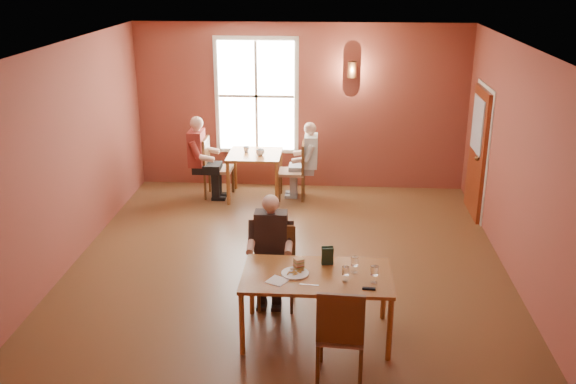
# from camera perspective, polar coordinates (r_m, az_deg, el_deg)

# --- Properties ---
(ground) EXTENTS (6.00, 7.00, 0.01)m
(ground) POSITION_cam_1_polar(r_m,az_deg,el_deg) (8.90, -0.09, -6.81)
(ground) COLOR brown
(ground) RESTS_ON ground
(wall_back) EXTENTS (6.00, 0.04, 3.00)m
(wall_back) POSITION_cam_1_polar(r_m,az_deg,el_deg) (11.72, 1.14, 7.56)
(wall_back) COLOR brown
(wall_back) RESTS_ON ground
(wall_front) EXTENTS (6.00, 0.04, 3.00)m
(wall_front) POSITION_cam_1_polar(r_m,az_deg,el_deg) (5.12, -2.94, -9.32)
(wall_front) COLOR brown
(wall_front) RESTS_ON ground
(wall_left) EXTENTS (0.04, 7.00, 3.00)m
(wall_left) POSITION_cam_1_polar(r_m,az_deg,el_deg) (9.05, -19.42, 2.70)
(wall_left) COLOR brown
(wall_left) RESTS_ON ground
(wall_right) EXTENTS (0.04, 7.00, 3.00)m
(wall_right) POSITION_cam_1_polar(r_m,az_deg,el_deg) (8.67, 20.11, 1.88)
(wall_right) COLOR brown
(wall_right) RESTS_ON ground
(ceiling) EXTENTS (6.00, 7.00, 0.04)m
(ceiling) POSITION_cam_1_polar(r_m,az_deg,el_deg) (8.02, -0.10, 12.73)
(ceiling) COLOR white
(ceiling) RESTS_ON wall_back
(window) EXTENTS (1.36, 0.10, 1.96)m
(window) POSITION_cam_1_polar(r_m,az_deg,el_deg) (11.70, -2.83, 8.51)
(window) COLOR white
(window) RESTS_ON wall_back
(door) EXTENTS (0.12, 1.04, 2.10)m
(door) POSITION_cam_1_polar(r_m,az_deg,el_deg) (10.91, 16.42, 3.37)
(door) COLOR maroon
(door) RESTS_ON ground
(wall_sconce) EXTENTS (0.16, 0.16, 0.28)m
(wall_sconce) POSITION_cam_1_polar(r_m,az_deg,el_deg) (11.48, 5.71, 10.76)
(wall_sconce) COLOR brown
(wall_sconce) RESTS_ON wall_back
(main_table) EXTENTS (1.64, 0.92, 0.77)m
(main_table) POSITION_cam_1_polar(r_m,az_deg,el_deg) (7.25, 2.54, -10.02)
(main_table) COLOR brown
(main_table) RESTS_ON ground
(chair_diner_main) EXTENTS (0.43, 0.43, 0.98)m
(chair_diner_main) POSITION_cam_1_polar(r_m,az_deg,el_deg) (7.80, -1.02, -6.85)
(chair_diner_main) COLOR #4B290F
(chair_diner_main) RESTS_ON ground
(diner_main) EXTENTS (0.52, 0.52, 1.30)m
(diner_main) POSITION_cam_1_polar(r_m,az_deg,el_deg) (7.70, -1.04, -5.88)
(diner_main) COLOR black
(diner_main) RESTS_ON ground
(chair_empty) EXTENTS (0.49, 0.49, 1.05)m
(chair_empty) POSITION_cam_1_polar(r_m,az_deg,el_deg) (6.55, 4.73, -12.19)
(chair_empty) COLOR #3E2513
(chair_empty) RESTS_ON ground
(plate_food) EXTENTS (0.32, 0.32, 0.04)m
(plate_food) POSITION_cam_1_polar(r_m,az_deg,el_deg) (7.06, 0.63, -7.18)
(plate_food) COLOR white
(plate_food) RESTS_ON main_table
(sandwich) EXTENTS (0.13, 0.13, 0.12)m
(sandwich) POSITION_cam_1_polar(r_m,az_deg,el_deg) (7.14, 0.97, -6.49)
(sandwich) COLOR tan
(sandwich) RESTS_ON main_table
(goblet_a) EXTENTS (0.09, 0.09, 0.21)m
(goblet_a) POSITION_cam_1_polar(r_m,az_deg,el_deg) (7.09, 5.95, -6.40)
(goblet_a) COLOR white
(goblet_a) RESTS_ON main_table
(goblet_b) EXTENTS (0.11, 0.11, 0.21)m
(goblet_b) POSITION_cam_1_polar(r_m,az_deg,el_deg) (6.90, 7.69, -7.22)
(goblet_b) COLOR white
(goblet_b) RESTS_ON main_table
(goblet_c) EXTENTS (0.09, 0.09, 0.19)m
(goblet_c) POSITION_cam_1_polar(r_m,az_deg,el_deg) (6.90, 5.14, -7.24)
(goblet_c) COLOR white
(goblet_c) RESTS_ON main_table
(menu_stand) EXTENTS (0.14, 0.09, 0.22)m
(menu_stand) POSITION_cam_1_polar(r_m,az_deg,el_deg) (7.24, 3.53, -5.69)
(menu_stand) COLOR #1C3223
(menu_stand) RESTS_ON main_table
(knife) EXTENTS (0.20, 0.03, 0.00)m
(knife) POSITION_cam_1_polar(r_m,az_deg,el_deg) (6.85, 1.89, -8.24)
(knife) COLOR silver
(knife) RESTS_ON main_table
(napkin) EXTENTS (0.27, 0.27, 0.01)m
(napkin) POSITION_cam_1_polar(r_m,az_deg,el_deg) (6.92, -0.96, -7.90)
(napkin) COLOR white
(napkin) RESTS_ON main_table
(sunglasses) EXTENTS (0.14, 0.05, 0.02)m
(sunglasses) POSITION_cam_1_polar(r_m,az_deg,el_deg) (6.81, 7.21, -8.51)
(sunglasses) COLOR black
(sunglasses) RESTS_ON main_table
(second_table) EXTENTS (0.92, 0.92, 0.81)m
(second_table) POSITION_cam_1_polar(r_m,az_deg,el_deg) (11.41, -2.94, 1.48)
(second_table) COLOR #622D15
(second_table) RESTS_ON ground
(chair_diner_white) EXTENTS (0.45, 0.45, 1.02)m
(chair_diner_white) POSITION_cam_1_polar(r_m,az_deg,el_deg) (11.32, 0.33, 1.91)
(chair_diner_white) COLOR #562910
(chair_diner_white) RESTS_ON ground
(diner_white) EXTENTS (0.53, 0.53, 1.32)m
(diner_white) POSITION_cam_1_polar(r_m,az_deg,el_deg) (11.27, 0.48, 2.63)
(diner_white) COLOR silver
(diner_white) RESTS_ON ground
(chair_diner_maroon) EXTENTS (0.47, 0.47, 1.07)m
(chair_diner_maroon) POSITION_cam_1_polar(r_m,az_deg,el_deg) (11.46, -6.18, 2.16)
(chair_diner_maroon) COLOR #3E2114
(chair_diner_maroon) RESTS_ON ground
(diner_maroon) EXTENTS (0.57, 0.57, 1.43)m
(diner_maroon) POSITION_cam_1_polar(r_m,az_deg,el_deg) (11.41, -6.36, 3.02)
(diner_maroon) COLOR #5D131B
(diner_maroon) RESTS_ON ground
(cup_a) EXTENTS (0.16, 0.16, 0.11)m
(cup_a) POSITION_cam_1_polar(r_m,az_deg,el_deg) (11.15, -2.48, 3.54)
(cup_a) COLOR silver
(cup_a) RESTS_ON second_table
(cup_b) EXTENTS (0.13, 0.13, 0.10)m
(cup_b) POSITION_cam_1_polar(r_m,az_deg,el_deg) (11.37, -3.73, 3.82)
(cup_b) COLOR silver
(cup_b) RESTS_ON second_table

